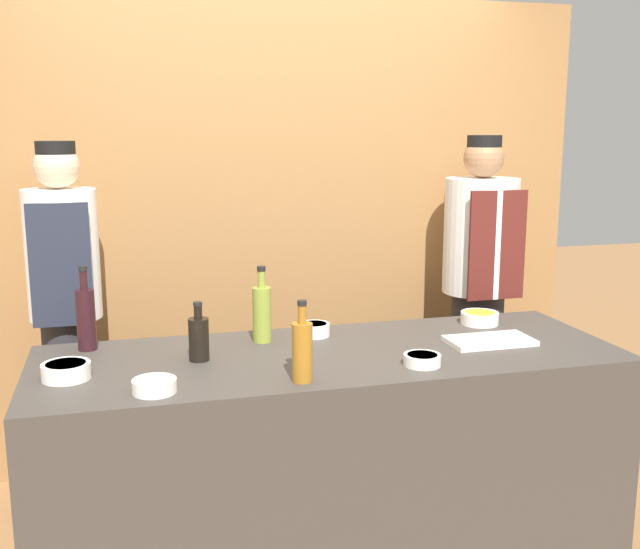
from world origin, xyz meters
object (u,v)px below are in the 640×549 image
(sauce_bowl_yellow, at_px, (480,317))
(bottle_wine, at_px, (86,317))
(sauce_bowl_brown, at_px, (66,370))
(bottle_soy, at_px, (199,338))
(sauce_bowl_red, at_px, (314,329))
(chef_right, at_px, (479,289))
(bottle_amber, at_px, (302,350))
(cutting_board, at_px, (490,341))
(sauce_bowl_white, at_px, (422,359))
(sauce_bowl_purple, at_px, (154,385))
(chef_left, at_px, (66,312))
(bottle_oil, at_px, (262,312))

(sauce_bowl_yellow, xyz_separation_m, bottle_wine, (-1.67, 0.04, 0.10))
(sauce_bowl_brown, bearing_deg, bottle_soy, 11.41)
(sauce_bowl_red, relative_size, chef_right, 0.08)
(sauce_bowl_red, height_order, bottle_amber, bottle_amber)
(cutting_board, xyz_separation_m, bottle_amber, (-0.85, -0.25, 0.10))
(cutting_board, bearing_deg, bottle_soy, 176.19)
(sauce_bowl_white, xyz_separation_m, sauce_bowl_yellow, (0.48, 0.48, 0.01))
(cutting_board, relative_size, bottle_amber, 1.20)
(sauce_bowl_purple, bearing_deg, bottle_amber, -2.19)
(chef_left, bearing_deg, bottle_oil, -34.70)
(chef_left, height_order, chef_right, chef_right)
(sauce_bowl_purple, bearing_deg, bottle_soy, 59.96)
(bottle_wine, xyz_separation_m, chef_left, (-0.11, 0.48, -0.09))
(sauce_bowl_brown, distance_m, bottle_wine, 0.37)
(sauce_bowl_red, distance_m, bottle_amber, 0.58)
(chef_left, bearing_deg, sauce_bowl_red, -27.17)
(sauce_bowl_white, distance_m, bottle_soy, 0.84)
(bottle_amber, height_order, bottle_oil, bottle_oil)
(sauce_bowl_purple, height_order, bottle_oil, bottle_oil)
(chef_left, bearing_deg, bottle_soy, -54.87)
(sauce_bowl_purple, bearing_deg, sauce_bowl_white, 2.19)
(bottle_amber, bearing_deg, chef_left, 128.08)
(sauce_bowl_red, relative_size, chef_left, 0.08)
(sauce_bowl_white, height_order, sauce_bowl_brown, sauce_bowl_brown)
(bottle_wine, bearing_deg, bottle_oil, -5.41)
(bottle_soy, relative_size, bottle_wine, 0.67)
(chef_left, bearing_deg, chef_right, -0.00)
(bottle_amber, distance_m, chef_right, 1.61)
(chef_left, relative_size, chef_right, 0.99)
(sauce_bowl_purple, xyz_separation_m, bottle_wine, (-0.23, 0.56, 0.11))
(bottle_amber, bearing_deg, chef_right, 41.52)
(bottle_amber, distance_m, bottle_oil, 0.52)
(sauce_bowl_red, distance_m, bottle_soy, 0.55)
(cutting_board, bearing_deg, bottle_oil, 163.41)
(sauce_bowl_brown, xyz_separation_m, chef_right, (1.99, 0.83, 0.00))
(bottle_amber, xyz_separation_m, bottle_wine, (-0.73, 0.58, 0.02))
(sauce_bowl_white, bearing_deg, cutting_board, 27.64)
(sauce_bowl_red, distance_m, sauce_bowl_yellow, 0.76)
(bottle_soy, bearing_deg, chef_right, 25.80)
(bottle_amber, bearing_deg, sauce_bowl_purple, 177.81)
(cutting_board, height_order, chef_right, chef_right)
(bottle_amber, xyz_separation_m, bottle_soy, (-0.32, 0.33, -0.02))
(sauce_bowl_red, relative_size, sauce_bowl_white, 0.94)
(sauce_bowl_yellow, bearing_deg, bottle_wine, 178.54)
(sauce_bowl_white, relative_size, sauce_bowl_brown, 0.82)
(sauce_bowl_white, xyz_separation_m, cutting_board, (0.38, 0.20, -0.01))
(sauce_bowl_brown, relative_size, bottle_wine, 0.50)
(sauce_bowl_white, bearing_deg, bottle_wine, 156.23)
(cutting_board, relative_size, bottle_oil, 1.10)
(sauce_bowl_purple, distance_m, sauce_bowl_brown, 0.36)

